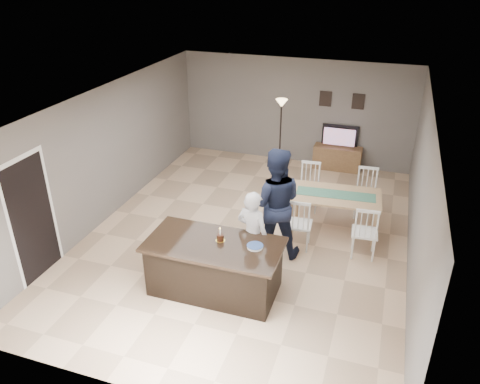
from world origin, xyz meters
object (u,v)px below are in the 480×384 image
(tv_console, at_px, (337,158))
(birthday_cake, at_px, (220,237))
(woman, at_px, (253,236))
(television, at_px, (340,136))
(kitchen_island, at_px, (215,267))
(floor_lamp, at_px, (281,117))
(man, at_px, (274,203))
(plate_stack, at_px, (255,246))
(dining_table, at_px, (335,201))

(tv_console, relative_size, birthday_cake, 5.10)
(woman, bearing_deg, television, -81.73)
(kitchen_island, bearing_deg, birthday_cake, 58.01)
(tv_console, bearing_deg, floor_lamp, -151.64)
(tv_console, xyz_separation_m, television, (0.00, 0.07, 0.56))
(television, height_order, man, man)
(kitchen_island, relative_size, plate_stack, 8.39)
(kitchen_island, relative_size, tv_console, 1.79)
(kitchen_island, bearing_deg, woman, 49.61)
(tv_console, xyz_separation_m, dining_table, (0.36, -3.09, 0.37))
(man, xyz_separation_m, dining_table, (0.94, 1.13, -0.36))
(television, bearing_deg, floor_lamp, 30.62)
(dining_table, bearing_deg, woman, -123.71)
(television, relative_size, plate_stack, 3.57)
(television, height_order, birthday_cake, birthday_cake)
(birthday_cake, bearing_deg, television, 78.43)
(woman, height_order, dining_table, woman)
(kitchen_island, xyz_separation_m, plate_stack, (0.65, 0.09, 0.47))
(woman, relative_size, floor_lamp, 0.85)
(birthday_cake, relative_size, plate_stack, 0.92)
(dining_table, height_order, floor_lamp, floor_lamp)
(television, bearing_deg, man, 82.29)
(dining_table, bearing_deg, birthday_cake, -126.41)
(kitchen_island, height_order, dining_table, dining_table)
(tv_console, bearing_deg, plate_stack, -95.78)
(woman, height_order, birthday_cake, woman)
(man, bearing_deg, plate_stack, 77.78)
(man, distance_m, floor_lamp, 3.60)
(kitchen_island, bearing_deg, television, 77.99)
(tv_console, height_order, floor_lamp, floor_lamp)
(woman, distance_m, dining_table, 2.22)
(kitchen_island, relative_size, dining_table, 1.05)
(plate_stack, bearing_deg, woman, 111.11)
(man, height_order, dining_table, man)
(television, bearing_deg, kitchen_island, 77.99)
(man, relative_size, birthday_cake, 8.76)
(kitchen_island, xyz_separation_m, man, (0.62, 1.35, 0.58))
(man, distance_m, birthday_cake, 1.36)
(birthday_cake, bearing_deg, tv_console, 78.29)
(television, height_order, floor_lamp, floor_lamp)
(tv_console, bearing_deg, man, -97.83)
(kitchen_island, xyz_separation_m, tv_console, (1.20, 5.57, -0.15))
(plate_stack, height_order, floor_lamp, floor_lamp)
(man, relative_size, dining_table, 1.00)
(woman, xyz_separation_m, plate_stack, (0.18, -0.46, 0.11))
(plate_stack, bearing_deg, kitchen_island, -172.06)
(birthday_cake, xyz_separation_m, plate_stack, (0.58, -0.02, -0.04))
(tv_console, xyz_separation_m, man, (-0.58, -4.22, 0.73))
(plate_stack, bearing_deg, television, 84.29)
(tv_console, height_order, man, man)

